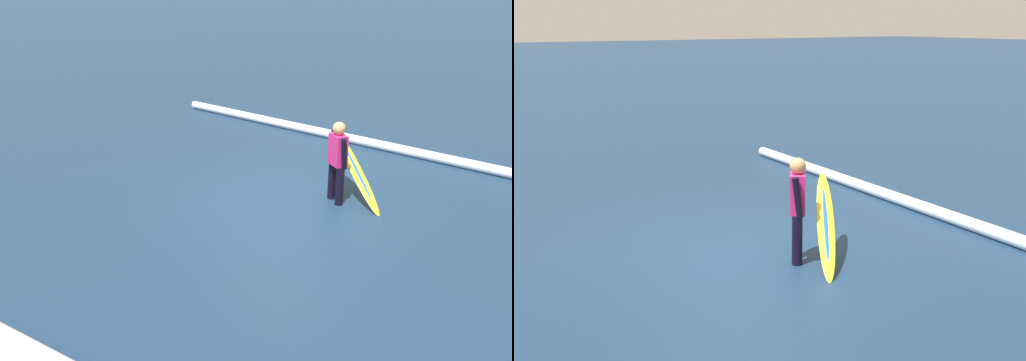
% 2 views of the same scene
% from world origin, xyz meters
% --- Properties ---
extents(ground_plane, '(196.16, 196.16, 0.00)m').
position_xyz_m(ground_plane, '(0.00, 0.00, 0.00)').
color(ground_plane, navy).
extents(surfer, '(0.44, 0.42, 1.42)m').
position_xyz_m(surfer, '(-0.77, -0.44, 0.79)').
color(surfer, black).
rests_on(surfer, ground_plane).
extents(surfboard, '(1.44, 1.06, 1.08)m').
position_xyz_m(surfboard, '(-0.99, -0.75, 0.52)').
color(surfboard, yellow).
rests_on(surfboard, ground_plane).
extents(wave_crest_foreground, '(15.27, 1.25, 0.20)m').
position_xyz_m(wave_crest_foreground, '(-2.11, -3.39, 0.10)').
color(wave_crest_foreground, white).
rests_on(wave_crest_foreground, ground_plane).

